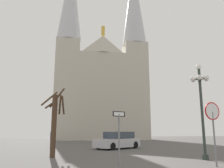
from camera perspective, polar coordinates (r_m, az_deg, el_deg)
name	(u,v)px	position (r m, az deg, el deg)	size (l,w,h in m)	color
cathedral	(101,81)	(45.48, -2.79, 0.82)	(17.21, 12.06, 36.26)	#BCB5A5
stop_sign	(213,120)	(12.22, 23.47, -8.12)	(0.85, 0.22, 2.99)	slate
one_way_arrow_sign	(119,134)	(9.97, 1.73, -12.06)	(0.58, 0.30, 2.44)	slate
street_lamp	(201,98)	(15.03, 20.95, -3.14)	(1.19, 1.07, 5.67)	#2D3833
bare_tree	(54,121)	(15.49, -13.95, -8.81)	(1.53, 1.51, 4.46)	#473323
parked_car_near_silver	(118,141)	(22.17, 1.44, -13.71)	(4.72, 4.21, 1.53)	#B7B7BC
pedestrian_walking	(52,137)	(22.44, -14.50, -12.42)	(0.32, 0.32, 1.76)	black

